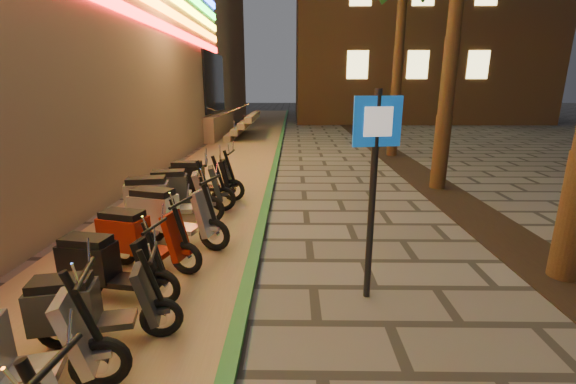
{
  "coord_description": "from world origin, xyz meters",
  "views": [
    {
      "loc": [
        -0.29,
        -3.07,
        2.67
      ],
      "look_at": [
        -0.36,
        2.22,
        1.2
      ],
      "focal_mm": 24.0,
      "sensor_mm": 36.0,
      "label": 1
    }
  ],
  "objects_px": {
    "scooter_9": "(168,214)",
    "scooter_6": "(89,307)",
    "scooter_8": "(139,237)",
    "pedestrian_sign": "(374,169)",
    "scooter_10": "(163,199)",
    "scooter_7": "(106,265)",
    "scooter_12": "(199,179)",
    "scooter_11": "(183,189)"
  },
  "relations": [
    {
      "from": "scooter_6",
      "to": "scooter_7",
      "type": "distance_m",
      "value": 0.95
    },
    {
      "from": "pedestrian_sign",
      "to": "scooter_6",
      "type": "distance_m",
      "value": 3.48
    },
    {
      "from": "scooter_11",
      "to": "scooter_12",
      "type": "xyz_separation_m",
      "value": [
        0.1,
        0.99,
        -0.01
      ]
    },
    {
      "from": "pedestrian_sign",
      "to": "scooter_7",
      "type": "bearing_deg",
      "value": 171.86
    },
    {
      "from": "pedestrian_sign",
      "to": "scooter_12",
      "type": "distance_m",
      "value": 5.52
    },
    {
      "from": "scooter_10",
      "to": "scooter_11",
      "type": "xyz_separation_m",
      "value": [
        0.16,
        0.77,
        -0.02
      ]
    },
    {
      "from": "scooter_9",
      "to": "scooter_10",
      "type": "relative_size",
      "value": 0.97
    },
    {
      "from": "pedestrian_sign",
      "to": "scooter_12",
      "type": "height_order",
      "value": "pedestrian_sign"
    },
    {
      "from": "scooter_8",
      "to": "scooter_9",
      "type": "distance_m",
      "value": 0.9
    },
    {
      "from": "scooter_10",
      "to": "scooter_12",
      "type": "distance_m",
      "value": 1.79
    },
    {
      "from": "scooter_11",
      "to": "scooter_12",
      "type": "bearing_deg",
      "value": 72.78
    },
    {
      "from": "scooter_7",
      "to": "scooter_11",
      "type": "relative_size",
      "value": 0.88
    },
    {
      "from": "pedestrian_sign",
      "to": "scooter_6",
      "type": "relative_size",
      "value": 1.77
    },
    {
      "from": "scooter_6",
      "to": "scooter_8",
      "type": "bearing_deg",
      "value": 83.05
    },
    {
      "from": "pedestrian_sign",
      "to": "scooter_11",
      "type": "relative_size",
      "value": 1.48
    },
    {
      "from": "scooter_6",
      "to": "scooter_9",
      "type": "bearing_deg",
      "value": 77.68
    },
    {
      "from": "scooter_12",
      "to": "scooter_9",
      "type": "bearing_deg",
      "value": -83.92
    },
    {
      "from": "scooter_9",
      "to": "scooter_6",
      "type": "bearing_deg",
      "value": -73.56
    },
    {
      "from": "scooter_7",
      "to": "scooter_11",
      "type": "distance_m",
      "value": 3.45
    },
    {
      "from": "scooter_11",
      "to": "scooter_7",
      "type": "bearing_deg",
      "value": -101.58
    },
    {
      "from": "pedestrian_sign",
      "to": "scooter_10",
      "type": "height_order",
      "value": "pedestrian_sign"
    },
    {
      "from": "scooter_6",
      "to": "scooter_7",
      "type": "relative_size",
      "value": 0.95
    },
    {
      "from": "scooter_9",
      "to": "scooter_11",
      "type": "bearing_deg",
      "value": 113.76
    },
    {
      "from": "pedestrian_sign",
      "to": "scooter_7",
      "type": "xyz_separation_m",
      "value": [
        -3.33,
        -0.11,
        -1.23
      ]
    },
    {
      "from": "scooter_7",
      "to": "scooter_10",
      "type": "distance_m",
      "value": 2.68
    },
    {
      "from": "pedestrian_sign",
      "to": "scooter_12",
      "type": "relative_size",
      "value": 1.51
    },
    {
      "from": "pedestrian_sign",
      "to": "scooter_6",
      "type": "xyz_separation_m",
      "value": [
        -3.09,
        -1.03,
        -1.25
      ]
    },
    {
      "from": "pedestrian_sign",
      "to": "scooter_12",
      "type": "xyz_separation_m",
      "value": [
        -3.21,
        4.33,
        -1.17
      ]
    },
    {
      "from": "pedestrian_sign",
      "to": "scooter_10",
      "type": "relative_size",
      "value": 1.43
    },
    {
      "from": "scooter_11",
      "to": "scooter_12",
      "type": "height_order",
      "value": "scooter_11"
    },
    {
      "from": "pedestrian_sign",
      "to": "scooter_11",
      "type": "xyz_separation_m",
      "value": [
        -3.32,
        3.34,
        -1.17
      ]
    },
    {
      "from": "scooter_6",
      "to": "scooter_10",
      "type": "distance_m",
      "value": 3.61
    },
    {
      "from": "scooter_8",
      "to": "scooter_11",
      "type": "height_order",
      "value": "scooter_11"
    },
    {
      "from": "scooter_6",
      "to": "scooter_7",
      "type": "height_order",
      "value": "scooter_7"
    },
    {
      "from": "scooter_6",
      "to": "scooter_9",
      "type": "relative_size",
      "value": 0.83
    },
    {
      "from": "scooter_9",
      "to": "scooter_8",
      "type": "bearing_deg",
      "value": -84.46
    },
    {
      "from": "scooter_7",
      "to": "scooter_9",
      "type": "height_order",
      "value": "scooter_9"
    },
    {
      "from": "scooter_6",
      "to": "scooter_12",
      "type": "distance_m",
      "value": 5.36
    },
    {
      "from": "pedestrian_sign",
      "to": "scooter_10",
      "type": "bearing_deg",
      "value": 133.54
    },
    {
      "from": "scooter_8",
      "to": "scooter_10",
      "type": "xyz_separation_m",
      "value": [
        -0.22,
        1.79,
        0.07
      ]
    },
    {
      "from": "scooter_6",
      "to": "scooter_12",
      "type": "xyz_separation_m",
      "value": [
        -0.13,
        5.36,
        0.08
      ]
    },
    {
      "from": "scooter_8",
      "to": "scooter_12",
      "type": "distance_m",
      "value": 3.55
    }
  ]
}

